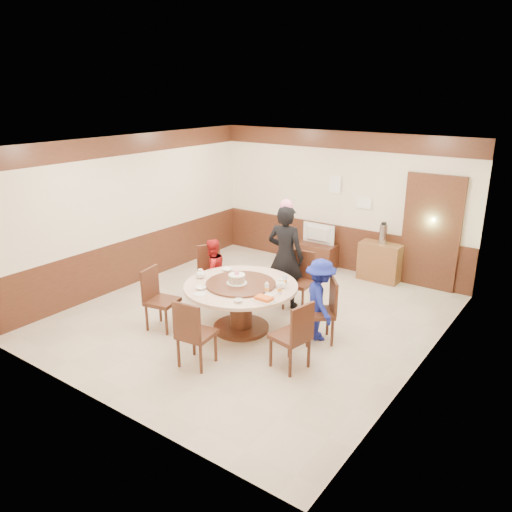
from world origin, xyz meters
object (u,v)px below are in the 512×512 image
Objects in this scene: person_red at (212,271)px; side_cabinet at (380,262)px; shrimp_platter at (264,299)px; television at (317,234)px; person_standing at (285,256)px; thermos at (383,234)px; birthday_cake at (237,279)px; banquet_table at (241,298)px; person_blue at (320,300)px; tv_stand at (316,255)px.

person_red is 3.36m from side_cabinet.
shrimp_platter is 0.41× the size of television.
television is (-0.53, 2.06, -0.18)m from person_standing.
thermos is (1.41, 0.03, 0.23)m from television.
shrimp_platter is 3.59m from thermos.
person_red is (-1.10, -0.62, -0.32)m from person_standing.
person_standing is 1.59m from shrimp_platter.
person_standing is 2.46× the size of television.
person_standing is at bearing -112.48° from side_cabinet.
birthday_cake reaches higher than side_cabinet.
shrimp_platter is (0.64, -0.30, 0.24)m from banquet_table.
person_standing reaches higher than person_blue.
thermos is at bearing 74.04° from banquet_table.
person_standing reaches higher than television.
person_red is 3.38m from thermos.
person_red is at bearing 153.05° from shrimp_platter.
person_blue is 2.83m from side_cabinet.
banquet_table is 0.74m from shrimp_platter.
side_cabinet is at bearing 157.51° from person_red.
person_blue reaches higher than person_red.
thermos is at bearing 0.00° from side_cabinet.
person_standing reaches higher than shrimp_platter.
person_red is 1.35× the size of tv_stand.
side_cabinet is at bearing 74.29° from banquet_table.
shrimp_platter is (-0.48, -0.76, 0.16)m from person_blue.
person_red is 2.75m from television.
person_standing is 2.27m from thermos.
birthday_cake is 3.37m from tv_stand.
person_blue is 2.83m from thermos.
side_cabinet is (0.28, 3.57, -0.40)m from shrimp_platter.
person_standing is 1.31m from person_blue.
person_red is 1.43× the size of side_cabinet.
person_red is at bearing 149.18° from birthday_cake.
television is (-1.11, 3.54, -0.07)m from shrimp_platter.
person_blue is (1.07, -0.72, -0.27)m from person_standing.
birthday_cake is at bearing -82.47° from tv_stand.
side_cabinet is (0.87, 2.09, -0.52)m from person_standing.
banquet_table is at bearing -105.96° from thermos.
banquet_table is 3.28m from television.
thermos reaches higher than television.
tv_stand is (-1.59, 2.78, -0.37)m from person_blue.
shrimp_platter is (1.69, -0.86, 0.20)m from person_red.
side_cabinet is (0.96, 3.32, -0.48)m from birthday_cake.
shrimp_platter is (0.58, -1.48, -0.11)m from person_standing.
person_red is at bearing 22.75° from person_standing.
tv_stand is 1.40m from side_cabinet.
banquet_table is 1.40× the size of person_blue.
person_blue reaches higher than side_cabinet.
shrimp_platter is 3.75m from tv_stand.
side_cabinet is (-0.20, 2.81, -0.25)m from person_blue.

